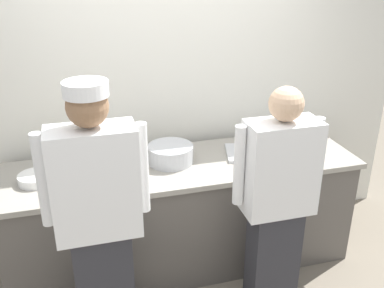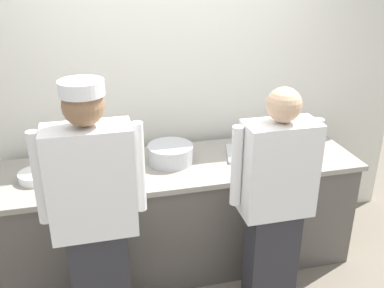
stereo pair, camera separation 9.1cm
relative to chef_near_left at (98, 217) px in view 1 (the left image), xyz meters
The scene contains 12 objects.
wall_back 1.42m from the chef_near_left, 59.82° to the left, with size 4.21×0.10×2.91m.
prep_counter 1.04m from the chef_near_left, 43.65° to the left, with size 2.68×0.76×0.90m.
chef_near_left is the anchor object (origin of this frame).
chef_center 1.15m from the chef_near_left, ahead, with size 0.60×0.24×1.63m.
plate_stack_front 0.72m from the chef_near_left, 121.19° to the left, with size 0.24×0.24×0.06m.
mixing_bowl_steel 0.90m from the chef_near_left, 49.22° to the left, with size 0.34×0.34×0.13m, color #B7BABF.
sheet_tray 1.44m from the chef_near_left, 26.02° to the left, with size 0.52×0.33×0.02m, color #B7BABF.
squeeze_bottle_primary 0.82m from the chef_near_left, 106.24° to the left, with size 0.06×0.06×0.18m.
squeeze_bottle_secondary 0.73m from the chef_near_left, 100.51° to the left, with size 0.06×0.06×0.19m.
ramekin_yellow_sauce 0.52m from the chef_near_left, 80.52° to the left, with size 0.10×0.10×0.04m.
ramekin_orange_sauce 1.79m from the chef_near_left, 25.19° to the left, with size 0.10×0.10×0.04m.
chefs_knife 0.78m from the chef_near_left, 72.84° to the left, with size 0.28×0.03×0.02m.
Camera 1 is at (-0.72, -2.45, 2.34)m, focal length 40.71 mm.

